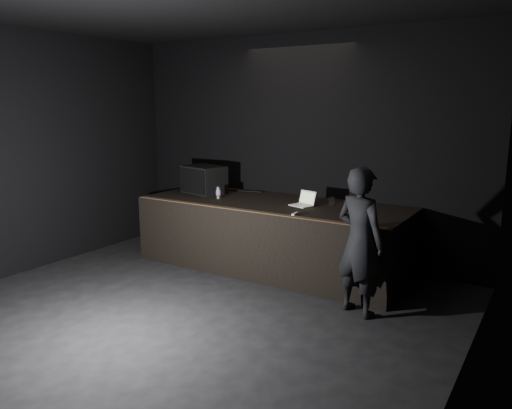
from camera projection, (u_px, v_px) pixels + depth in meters
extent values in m
plane|color=black|center=(144.00, 336.00, 5.32)|extent=(7.00, 7.00, 0.00)
cube|color=black|center=(297.00, 148.00, 7.89)|extent=(6.00, 0.10, 3.50)
cube|color=black|center=(453.00, 205.00, 3.42)|extent=(0.10, 7.00, 3.50)
cube|color=black|center=(273.00, 235.00, 7.50)|extent=(4.00, 1.50, 1.00)
cube|color=brown|center=(247.00, 210.00, 6.81)|extent=(3.92, 0.10, 0.01)
cube|color=black|center=(204.00, 180.00, 8.12)|extent=(0.76, 0.61, 0.45)
cube|color=black|center=(192.00, 181.00, 7.96)|extent=(0.62, 0.17, 0.39)
cylinder|color=black|center=(234.00, 190.00, 8.36)|extent=(0.98, 0.21, 0.02)
cube|color=silver|center=(301.00, 206.00, 7.12)|extent=(0.35, 0.29, 0.01)
cube|color=silver|center=(301.00, 205.00, 7.12)|extent=(0.28, 0.20, 0.00)
cube|color=silver|center=(308.00, 197.00, 7.18)|extent=(0.30, 0.15, 0.19)
cube|color=#BCDA40|center=(307.00, 198.00, 7.18)|extent=(0.26, 0.13, 0.15)
cylinder|color=silver|center=(218.00, 193.00, 7.69)|extent=(0.07, 0.07, 0.18)
cylinder|color=navy|center=(218.00, 192.00, 7.69)|extent=(0.08, 0.08, 0.08)
cylinder|color=#B61021|center=(218.00, 195.00, 7.70)|extent=(0.08, 0.08, 0.01)
cylinder|color=white|center=(332.00, 201.00, 7.18)|extent=(0.09, 0.09, 0.11)
cube|color=white|center=(295.00, 214.00, 6.54)|extent=(0.05, 0.16, 0.03)
imported|color=black|center=(360.00, 242.00, 5.74)|extent=(0.74, 0.60, 1.75)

